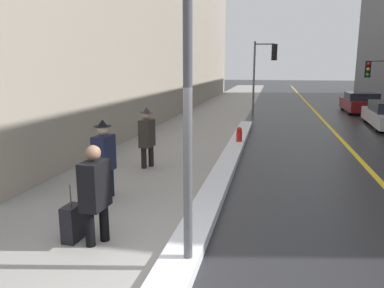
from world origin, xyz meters
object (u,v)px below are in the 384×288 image
traffic_light_near (266,62)px  pedestrian_nearside (147,135)px  lamp_post (188,59)px  pedestrian_in_fedora (104,156)px  traffic_light_far (375,75)px  parked_car_maroon (360,103)px  pedestrian_with_shoulder_bag (96,190)px  fire_hydrant (239,137)px  rolling_suitcase (72,223)px

traffic_light_near → pedestrian_nearside: (-2.88, -12.55, -2.10)m
lamp_post → pedestrian_in_fedora: (-2.36, 2.45, -1.92)m
traffic_light_far → parked_car_maroon: bearing=-82.2°
traffic_light_near → pedestrian_with_shoulder_bag: size_ratio=2.61×
traffic_light_near → pedestrian_with_shoulder_bag: traffic_light_near is taller
traffic_light_near → pedestrian_in_fedora: 15.52m
lamp_post → traffic_light_near: bearing=88.1°
lamp_post → pedestrian_with_shoulder_bag: (-1.57, 0.46, -1.96)m
parked_car_maroon → lamp_post: bearing=162.8°
lamp_post → traffic_light_far: lamp_post is taller
lamp_post → fire_hydrant: (-0.04, 8.36, -2.50)m
pedestrian_nearside → parked_car_maroon: size_ratio=0.40×
traffic_light_far → pedestrian_in_fedora: bearing=63.5°
lamp_post → traffic_light_near: lamp_post is taller
parked_car_maroon → rolling_suitcase: (-8.35, -19.64, -0.29)m
parked_car_maroon → fire_hydrant: parked_car_maroon is taller
pedestrian_in_fedora → rolling_suitcase: (0.36, -2.01, -0.62)m
traffic_light_near → traffic_light_far: 5.99m
traffic_light_near → rolling_suitcase: traffic_light_near is taller
lamp_post → pedestrian_nearside: lamp_post is taller
fire_hydrant → pedestrian_in_fedora: bearing=-111.4°
pedestrian_with_shoulder_bag → parked_car_maroon: (7.93, 19.63, -0.29)m
pedestrian_with_shoulder_bag → parked_car_maroon: pedestrian_with_shoulder_bag is taller
parked_car_maroon → pedestrian_nearside: bearing=150.5°
pedestrian_in_fedora → parked_car_maroon: 19.68m
fire_hydrant → traffic_light_near: bearing=86.0°
lamp_post → pedestrian_with_shoulder_bag: size_ratio=2.97×
lamp_post → traffic_light_far: (6.53, 18.03, -0.53)m
pedestrian_nearside → rolling_suitcase: 4.60m
traffic_light_near → pedestrian_nearside: traffic_light_near is taller
traffic_light_near → pedestrian_nearside: size_ratio=2.48×
pedestrian_with_shoulder_bag → pedestrian_nearside: pedestrian_nearside is taller
parked_car_maroon → pedestrian_with_shoulder_bag: bearing=158.3°
traffic_light_far → fire_hydrant: bearing=59.0°
traffic_light_near → fire_hydrant: (-0.64, -9.19, -2.67)m
pedestrian_in_fedora → traffic_light_far: bearing=153.4°
traffic_light_near → traffic_light_far: size_ratio=1.29×
traffic_light_near → parked_car_maroon: 6.75m
traffic_light_far → rolling_suitcase: (-8.52, -17.59, -2.02)m
lamp_post → parked_car_maroon: size_ratio=1.13×
traffic_light_far → parked_car_maroon: size_ratio=0.77×
traffic_light_far → parked_car_maroon: (-0.17, 2.06, -1.72)m
traffic_light_near → rolling_suitcase: bearing=-105.7°
rolling_suitcase → fire_hydrant: 8.15m
pedestrian_in_fedora → pedestrian_nearside: size_ratio=1.01×
pedestrian_with_shoulder_bag → fire_hydrant: pedestrian_with_shoulder_bag is taller
traffic_light_far → rolling_suitcase: 19.65m
pedestrian_with_shoulder_bag → fire_hydrant: size_ratio=2.28×
lamp_post → traffic_light_far: bearing=70.1°
pedestrian_in_fedora → rolling_suitcase: size_ratio=1.78×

